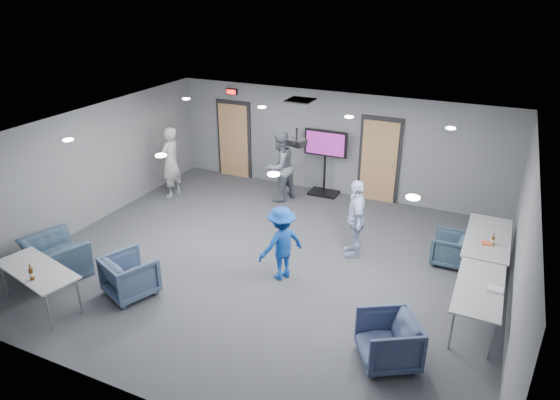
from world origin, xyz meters
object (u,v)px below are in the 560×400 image
at_px(person_d, 281,243).
at_px(tv_stand, 325,159).
at_px(person_a, 170,162).
at_px(projector, 297,142).
at_px(table_front_left, 37,271).
at_px(bottle_right, 493,241).
at_px(table_right_a, 488,238).
at_px(chair_front_b, 56,257).
at_px(bottle_front, 32,274).
at_px(person_b, 280,167).
at_px(table_right_b, 479,290).
at_px(chair_right_c, 388,341).
at_px(person_c, 356,218).
at_px(chair_right_a, 450,249).
at_px(chair_front_a, 130,276).

height_order(person_d, tv_stand, tv_stand).
height_order(person_a, projector, projector).
height_order(table_front_left, projector, projector).
bearing_deg(bottle_right, table_right_a, 105.53).
distance_m(chair_front_b, bottle_front, 1.43).
bearing_deg(table_right_a, person_b, 74.53).
xyz_separation_m(table_right_b, bottle_front, (-6.73, -2.86, 0.15)).
bearing_deg(table_right_a, projector, 104.30).
height_order(chair_right_c, projector, projector).
height_order(person_d, bottle_front, person_d).
xyz_separation_m(chair_front_b, projector, (3.85, 2.72, 2.04)).
distance_m(bottle_right, tv_stand, 4.97).
bearing_deg(table_right_b, projector, 75.10).
distance_m(person_b, person_c, 3.20).
bearing_deg(table_front_left, bottle_front, -36.81).
distance_m(person_b, chair_front_b, 5.63).
bearing_deg(person_a, table_right_a, 86.75).
distance_m(person_a, bottle_right, 7.89).
distance_m(person_c, table_right_a, 2.56).
bearing_deg(chair_right_a, chair_front_a, -54.86).
bearing_deg(projector, tv_stand, 109.25).
bearing_deg(person_a, chair_right_c, 60.18).
bearing_deg(person_d, person_a, -86.99).
height_order(person_c, chair_front_b, person_c).
relative_size(chair_right_a, chair_front_a, 0.85).
relative_size(person_d, chair_front_a, 1.74).
relative_size(chair_right_c, bottle_front, 2.94).
height_order(person_c, table_front_left, person_c).
distance_m(bottle_front, bottle_right, 8.14).
bearing_deg(table_front_left, person_b, 85.87).
bearing_deg(chair_right_c, chair_front_b, -118.40).
relative_size(chair_right_c, projector, 2.36).
height_order(person_d, bottle_right, person_d).
bearing_deg(chair_right_a, tv_stand, -122.63).
relative_size(chair_right_c, table_right_a, 0.43).
bearing_deg(person_b, person_c, 72.27).
xyz_separation_m(chair_right_a, projector, (-3.00, -0.89, 2.08)).
bearing_deg(person_d, tv_stand, -138.65).
relative_size(person_c, table_right_a, 0.85).
bearing_deg(table_front_left, person_d, 50.26).
height_order(chair_right_c, tv_stand, tv_stand).
height_order(table_right_a, tv_stand, tv_stand).
distance_m(tv_stand, projector, 3.51).
bearing_deg(tv_stand, chair_front_b, -119.42).
bearing_deg(person_a, tv_stand, 116.52).
relative_size(person_d, bottle_front, 5.09).
distance_m(person_a, chair_right_c, 7.71).
height_order(table_right_b, tv_stand, tv_stand).
bearing_deg(projector, table_front_left, -122.81).
xyz_separation_m(chair_front_b, table_right_b, (7.50, 1.75, 0.32)).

